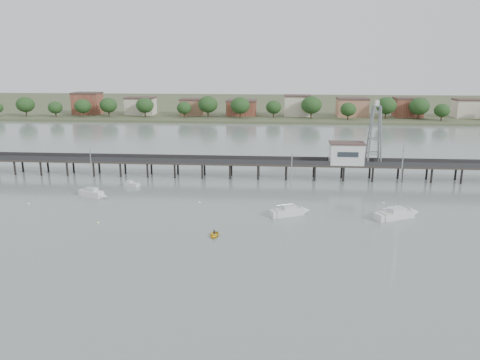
% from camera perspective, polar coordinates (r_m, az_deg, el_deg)
% --- Properties ---
extents(ground_plane, '(500.00, 500.00, 0.00)m').
position_cam_1_polar(ground_plane, '(61.75, -3.40, -13.47)').
color(ground_plane, slate).
rests_on(ground_plane, ground).
extents(pier, '(150.00, 5.00, 5.50)m').
position_cam_1_polar(pier, '(116.97, 0.55, 2.11)').
color(pier, '#2D2823').
rests_on(pier, ground).
extents(pier_building, '(8.40, 5.40, 5.30)m').
position_cam_1_polar(pier_building, '(117.39, 12.84, 3.23)').
color(pier_building, silver).
rests_on(pier_building, ground).
extents(lattice_tower, '(3.20, 3.20, 15.50)m').
position_cam_1_polar(lattice_tower, '(117.76, 16.11, 5.25)').
color(lattice_tower, slate).
rests_on(lattice_tower, ground).
extents(sailboat_d, '(9.26, 6.55, 14.90)m').
position_cam_1_polar(sailboat_d, '(93.71, 19.18, -3.90)').
color(sailboat_d, silver).
rests_on(sailboat_d, ground).
extents(sailboat_b, '(7.00, 4.25, 11.30)m').
position_cam_1_polar(sailboat_b, '(105.66, -17.20, -1.67)').
color(sailboat_b, silver).
rests_on(sailboat_b, ground).
extents(sailboat_c, '(7.78, 5.23, 12.56)m').
position_cam_1_polar(sailboat_c, '(90.45, 6.58, -3.81)').
color(sailboat_c, silver).
rests_on(sailboat_c, ground).
extents(white_tender, '(3.87, 2.76, 1.39)m').
position_cam_1_polar(white_tender, '(112.68, -13.07, -0.51)').
color(white_tender, silver).
rests_on(white_tender, ground).
extents(yellow_dinghy, '(2.18, 0.67, 3.04)m').
position_cam_1_polar(yellow_dinghy, '(79.51, -3.15, -6.85)').
color(yellow_dinghy, yellow).
rests_on(yellow_dinghy, ground).
extents(dinghy_occupant, '(0.57, 1.04, 0.24)m').
position_cam_1_polar(dinghy_occupant, '(79.51, -3.15, -6.85)').
color(dinghy_occupant, black).
rests_on(dinghy_occupant, ground).
extents(mooring_buoys, '(92.89, 16.99, 0.39)m').
position_cam_1_polar(mooring_buoys, '(91.26, -0.07, -3.91)').
color(mooring_buoys, '#F8F0C1').
rests_on(mooring_buoys, ground).
extents(far_shore, '(500.00, 170.00, 10.40)m').
position_cam_1_polar(far_shore, '(294.96, 3.06, 9.08)').
color(far_shore, '#475133').
rests_on(far_shore, ground).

